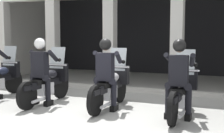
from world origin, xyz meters
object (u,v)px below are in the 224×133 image
object	(u,v)px
motorcycle_center	(111,86)
police_officer_center	(106,68)
police_officer_right	(179,72)
motorcycle_left	(48,82)
motorcycle_right	(181,92)
police_officer_left	(41,66)

from	to	relation	value
motorcycle_center	police_officer_center	distance (m)	0.52
police_officer_center	police_officer_right	world-z (taller)	same
motorcycle_left	police_officer_center	xyz separation A→B (m)	(1.61, -0.16, 0.44)
motorcycle_center	motorcycle_right	bearing A→B (deg)	-8.03
motorcycle_center	police_officer_right	size ratio (longest dim) A/B	1.29
police_officer_right	police_officer_left	bearing A→B (deg)	-176.20
motorcycle_left	motorcycle_right	distance (m)	3.23
police_officer_center	motorcycle_right	size ratio (longest dim) A/B	0.78
motorcycle_left	police_officer_left	xyz separation A→B (m)	(-0.00, -0.28, 0.44)
police_officer_right	motorcycle_right	bearing A→B (deg)	93.19
motorcycle_left	police_officer_center	world-z (taller)	police_officer_center
motorcycle_left	motorcycle_center	size ratio (longest dim) A/B	1.00
motorcycle_left	motorcycle_center	bearing A→B (deg)	-0.91
motorcycle_left	police_officer_center	size ratio (longest dim) A/B	1.29
motorcycle_left	motorcycle_center	world-z (taller)	same
motorcycle_center	motorcycle_left	bearing A→B (deg)	-179.74
police_officer_left	police_officer_right	world-z (taller)	same
police_officer_center	motorcycle_center	bearing A→B (deg)	85.51
police_officer_right	motorcycle_left	bearing A→B (deg)	178.78
motorcycle_left	police_officer_left	world-z (taller)	police_officer_left
police_officer_left	motorcycle_right	bearing A→B (deg)	-0.03
police_officer_center	police_officer_left	bearing A→B (deg)	-179.74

